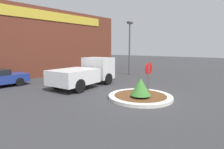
% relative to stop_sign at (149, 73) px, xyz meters
% --- Properties ---
extents(ground_plane, '(120.00, 120.00, 0.00)m').
position_rel_stop_sign_xyz_m(ground_plane, '(-0.53, 0.18, -1.44)').
color(ground_plane, '#38383A').
extents(traffic_island, '(3.68, 3.68, 0.18)m').
position_rel_stop_sign_xyz_m(traffic_island, '(-0.53, 0.18, -1.35)').
color(traffic_island, silver).
rests_on(traffic_island, ground_plane).
extents(stop_sign, '(0.71, 0.07, 2.08)m').
position_rel_stop_sign_xyz_m(stop_sign, '(0.00, 0.00, 0.00)').
color(stop_sign, '#4C4C51').
rests_on(stop_sign, ground_plane).
extents(island_shrub, '(1.11, 1.11, 1.06)m').
position_rel_stop_sign_xyz_m(island_shrub, '(-0.87, -0.08, -0.67)').
color(island_shrub, brown).
rests_on(island_shrub, traffic_island).
extents(utility_truck, '(5.64, 3.35, 2.15)m').
position_rel_stop_sign_xyz_m(utility_truck, '(-0.66, 5.20, -0.39)').
color(utility_truck, white).
rests_on(utility_truck, ground_plane).
extents(storefront_building, '(15.63, 6.07, 6.99)m').
position_rel_stop_sign_xyz_m(storefront_building, '(0.82, 14.80, 2.06)').
color(storefront_building, brown).
rests_on(storefront_building, ground_plane).
extents(light_pole, '(0.70, 0.30, 5.79)m').
position_rel_stop_sign_xyz_m(light_pole, '(6.51, 6.79, 2.00)').
color(light_pole, '#4C4C51').
rests_on(light_pole, ground_plane).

